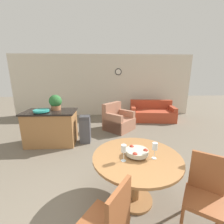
{
  "coord_description": "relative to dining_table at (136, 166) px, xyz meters",
  "views": [
    {
      "loc": [
        0.09,
        -1.05,
        1.84
      ],
      "look_at": [
        0.26,
        2.52,
        0.94
      ],
      "focal_mm": 24.0,
      "sensor_mm": 36.0,
      "label": 1
    }
  ],
  "objects": [
    {
      "name": "wall_back",
      "position": [
        -0.52,
        5.01,
        0.77
      ],
      "size": [
        8.0,
        0.09,
        2.7
      ],
      "color": "beige",
      "rests_on": "ground_plane"
    },
    {
      "name": "dining_table",
      "position": [
        0.0,
        0.0,
        0.0
      ],
      "size": [
        1.23,
        1.23,
        0.74
      ],
      "color": "#9E6B3D",
      "rests_on": "ground_plane"
    },
    {
      "name": "dining_chair_near_left",
      "position": [
        -0.41,
        -0.74,
        -0.07
      ],
      "size": [
        0.58,
        0.58,
        0.93
      ],
      "rotation": [
        0.0,
        0.0,
        7.25
      ],
      "color": "brown",
      "rests_on": "ground_plane"
    },
    {
      "name": "dining_chair_near_right",
      "position": [
        0.74,
        -0.41,
        -0.07
      ],
      "size": [
        0.58,
        0.58,
        0.93
      ],
      "rotation": [
        0.0,
        0.0,
        8.82
      ],
      "color": "brown",
      "rests_on": "ground_plane"
    },
    {
      "name": "fruit_bowl",
      "position": [
        0.0,
        -0.0,
        0.23
      ],
      "size": [
        0.31,
        0.31,
        0.11
      ],
      "color": "#B7B29E",
      "rests_on": "dining_table"
    },
    {
      "name": "wine_glass_left",
      "position": [
        -0.2,
        -0.12,
        0.34
      ],
      "size": [
        0.07,
        0.07,
        0.23
      ],
      "color": "silver",
      "rests_on": "dining_table"
    },
    {
      "name": "wine_glass_right",
      "position": [
        0.22,
        -0.08,
        0.34
      ],
      "size": [
        0.07,
        0.07,
        0.23
      ],
      "color": "silver",
      "rests_on": "dining_table"
    },
    {
      "name": "kitchen_island",
      "position": [
        -1.88,
        2.03,
        -0.12
      ],
      "size": [
        1.32,
        0.76,
        0.91
      ],
      "color": "#9E6B3D",
      "rests_on": "ground_plane"
    },
    {
      "name": "teal_bowl",
      "position": [
        -2.03,
        1.87,
        0.38
      ],
      "size": [
        0.38,
        0.38,
        0.07
      ],
      "color": "teal",
      "rests_on": "kitchen_island"
    },
    {
      "name": "potted_plant",
      "position": [
        -1.75,
        2.15,
        0.55
      ],
      "size": [
        0.33,
        0.33,
        0.41
      ],
      "color": "#A36642",
      "rests_on": "kitchen_island"
    },
    {
      "name": "trash_bin",
      "position": [
        -0.99,
        2.07,
        -0.2
      ],
      "size": [
        0.28,
        0.28,
        0.75
      ],
      "color": "#47474C",
      "rests_on": "ground_plane"
    },
    {
      "name": "couch",
      "position": [
        1.52,
        4.1,
        -0.3
      ],
      "size": [
        1.84,
        1.14,
        0.78
      ],
      "rotation": [
        0.0,
        0.0,
        -0.11
      ],
      "color": "#B24228",
      "rests_on": "ground_plane"
    },
    {
      "name": "armchair",
      "position": [
        0.0,
        3.03,
        -0.28
      ],
      "size": [
        1.17,
        1.17,
        0.9
      ],
      "rotation": [
        0.0,
        0.0,
        0.83
      ],
      "color": "#A87056",
      "rests_on": "ground_plane"
    }
  ]
}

